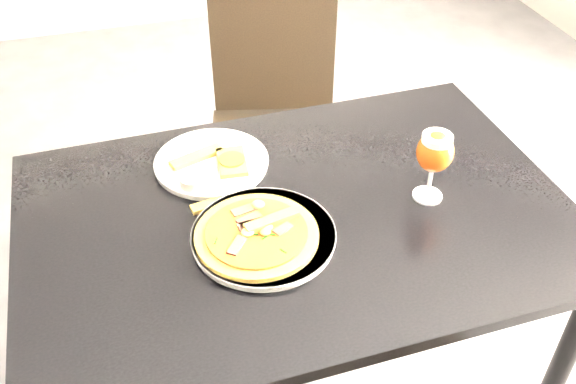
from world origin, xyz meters
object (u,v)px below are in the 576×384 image
object	(u,v)px
pizza	(257,234)
beer_glass	(435,153)
chair_far	(275,124)
dining_table	(297,241)

from	to	relation	value
pizza	beer_glass	xyz separation A→B (m)	(0.40, 0.04, 0.10)
pizza	beer_glass	distance (m)	0.42
chair_far	dining_table	bearing A→B (deg)	-87.93
dining_table	pizza	size ratio (longest dim) A/B	4.73
dining_table	pizza	world-z (taller)	pizza
chair_far	beer_glass	size ratio (longest dim) A/B	5.40
beer_glass	pizza	bearing A→B (deg)	-174.90
pizza	dining_table	bearing A→B (deg)	33.06
chair_far	beer_glass	bearing A→B (deg)	-64.86
dining_table	chair_far	size ratio (longest dim) A/B	1.32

